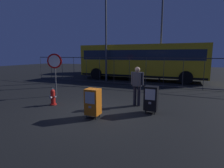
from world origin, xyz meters
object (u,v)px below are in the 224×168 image
Objects in this scene: bus_near at (141,60)px; street_light_near_left at (106,21)px; newspaper_box_primary at (93,102)px; bus_far at (130,59)px; newspaper_box_secondary at (151,98)px; street_light_near_right at (162,29)px; stop_sign at (55,66)px; pedestrian at (137,84)px; fire_hydrant at (53,97)px.

street_light_near_left reaches higher than bus_near.
bus_far is at bearing 103.23° from newspaper_box_primary.
street_light_near_left is (-2.51, -1.70, 3.16)m from bus_near.
newspaper_box_secondary is 0.09× the size of bus_far.
bus_far is 6.80m from street_light_near_right.
street_light_near_right reaches higher than stop_sign.
stop_sign reaches higher than pedestrian.
newspaper_box_primary is 0.61× the size of pedestrian.
fire_hydrant is at bearing 163.76° from newspaper_box_primary.
pedestrian is (4.41, -0.03, -0.65)m from stop_sign.
stop_sign is 12.48m from bus_far.
stop_sign is 0.31× the size of street_light_near_right.
stop_sign reaches higher than newspaper_box_secondary.
stop_sign is 0.26× the size of street_light_near_left.
fire_hydrant is 0.73× the size of newspaper_box_primary.
street_light_near_right is at bearing 18.85° from street_light_near_left.
newspaper_box_primary is at bearing -16.24° from fire_hydrant.
fire_hydrant is 4.18m from newspaper_box_secondary.
bus_near reaches higher than newspaper_box_secondary.
fire_hydrant is at bearing -82.03° from street_light_near_left.
fire_hydrant is at bearing -171.55° from newspaper_box_secondary.
pedestrian is at bearing -88.03° from street_light_near_right.
street_light_near_left is at bearing 97.97° from fire_hydrant.
fire_hydrant is 8.94m from street_light_near_left.
street_light_near_left is (-3.47, 8.34, 4.30)m from newspaper_box_primary.
street_light_near_left is at bearing -161.15° from street_light_near_right.
pedestrian is at bearing 21.87° from fire_hydrant.
pedestrian is 0.16× the size of bus_far.
bus_near reaches higher than fire_hydrant.
bus_near reaches higher than newspaper_box_primary.
bus_far is at bearing 89.60° from street_light_near_left.
newspaper_box_secondary is at bearing 8.45° from fire_hydrant.
bus_far is (-4.41, 12.50, 0.76)m from pedestrian.
newspaper_box_primary is 10.00m from street_light_near_left.
bus_near is at bearing 72.75° from stop_sign.
stop_sign is at bearing -118.34° from street_light_near_right.
bus_far is 1.25× the size of street_light_near_left.
pedestrian reaches higher than newspaper_box_secondary.
street_light_near_right is (4.14, -4.79, 2.47)m from bus_far.
pedestrian is (-0.75, 0.74, 0.38)m from newspaper_box_secondary.
newspaper_box_primary is 2.31m from pedestrian.
street_light_near_left is 4.48m from street_light_near_right.
pedestrian is at bearing 135.23° from newspaper_box_secondary.
fire_hydrant is 10.33m from street_light_near_right.
bus_far reaches higher than newspaper_box_primary.
street_light_near_right is at bearing 85.78° from newspaper_box_primary.
fire_hydrant is at bearing -108.97° from street_light_near_right.
newspaper_box_secondary is 9.20m from bus_near.
street_light_near_left reaches higher than pedestrian.
stop_sign is 0.21× the size of bus_far.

